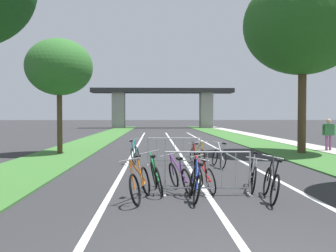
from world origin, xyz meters
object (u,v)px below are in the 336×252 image
at_px(crowd_barrier_second, 174,152).
at_px(bicycle_yellow_9, 197,155).
at_px(tree_right_pine_far, 303,25).
at_px(bicycle_purple_7, 180,177).
at_px(bicycle_white_1, 253,175).
at_px(bicycle_blue_5, 195,184).
at_px(pedestrian_pushing_bike, 329,132).
at_px(bicycle_silver_3, 219,158).
at_px(bicycle_red_10, 204,177).
at_px(crowd_barrier_nearest, 207,174).
at_px(bicycle_orange_2, 140,183).
at_px(bicycle_red_0, 194,157).
at_px(bicycle_teal_6, 135,154).
at_px(bicycle_black_4, 271,183).
at_px(bicycle_green_8, 156,176).
at_px(tree_left_oak_near, 59,67).

bearing_deg(crowd_barrier_second, bicycle_yellow_9, 21.74).
distance_m(tree_right_pine_far, bicycle_purple_7, 12.54).
distance_m(bicycle_white_1, bicycle_blue_5, 1.87).
distance_m(bicycle_purple_7, pedestrian_pushing_bike, 12.92).
distance_m(crowd_barrier_second, bicycle_white_1, 4.98).
relative_size(bicycle_silver_3, bicycle_red_10, 1.02).
relative_size(bicycle_yellow_9, bicycle_red_10, 1.00).
distance_m(crowd_barrier_second, bicycle_silver_3, 1.72).
bearing_deg(bicycle_blue_5, pedestrian_pushing_bike, 52.57).
distance_m(crowd_barrier_nearest, bicycle_silver_3, 4.80).
bearing_deg(bicycle_silver_3, tree_right_pine_far, 35.82).
height_order(bicycle_orange_2, bicycle_purple_7, bicycle_orange_2).
bearing_deg(bicycle_red_10, bicycle_white_1, -7.55).
bearing_deg(crowd_barrier_second, tree_right_pine_far, 31.07).
bearing_deg(bicycle_blue_5, bicycle_white_1, 32.62).
height_order(bicycle_red_0, bicycle_purple_7, bicycle_purple_7).
bearing_deg(bicycle_silver_3, bicycle_red_0, 160.94).
distance_m(crowd_barrier_second, bicycle_purple_7, 4.85).
bearing_deg(bicycle_white_1, bicycle_red_0, -65.37).
distance_m(tree_right_pine_far, bicycle_red_0, 9.39).
bearing_deg(bicycle_orange_2, bicycle_teal_6, -75.32).
xyz_separation_m(crowd_barrier_nearest, bicycle_red_10, (-0.01, 0.51, -0.15)).
height_order(bicycle_orange_2, bicycle_blue_5, bicycle_orange_2).
bearing_deg(bicycle_teal_6, crowd_barrier_second, -14.91).
relative_size(crowd_barrier_nearest, bicycle_white_1, 1.25).
height_order(bicycle_black_4, bicycle_green_8, bicycle_green_8).
xyz_separation_m(bicycle_red_0, pedestrian_pushing_bike, (7.61, 5.27, 0.70)).
bearing_deg(pedestrian_pushing_bike, bicycle_red_10, 59.10).
height_order(tree_left_oak_near, bicycle_green_8, tree_left_oak_near).
bearing_deg(bicycle_yellow_9, bicycle_white_1, 85.59).
height_order(bicycle_silver_3, bicycle_black_4, bicycle_black_4).
distance_m(crowd_barrier_nearest, crowd_barrier_second, 5.27).
relative_size(bicycle_purple_7, bicycle_green_8, 1.00).
bearing_deg(bicycle_red_0, bicycle_purple_7, 81.89).
bearing_deg(bicycle_silver_3, bicycle_teal_6, 152.95).
relative_size(bicycle_white_1, bicycle_yellow_9, 1.05).
distance_m(bicycle_white_1, bicycle_black_4, 1.15).
xyz_separation_m(bicycle_white_1, bicycle_black_4, (0.10, -1.15, 0.00)).
bearing_deg(bicycle_orange_2, pedestrian_pushing_bike, -121.03).
relative_size(bicycle_orange_2, bicycle_black_4, 1.01).
bearing_deg(bicycle_yellow_9, tree_right_pine_far, -161.16).
distance_m(tree_left_oak_near, crowd_barrier_nearest, 11.67).
bearing_deg(tree_left_oak_near, bicycle_red_0, -36.60).
bearing_deg(bicycle_white_1, crowd_barrier_second, -58.20).
height_order(bicycle_white_1, bicycle_green_8, bicycle_green_8).
height_order(tree_right_pine_far, bicycle_orange_2, tree_right_pine_far).
bearing_deg(bicycle_purple_7, bicycle_yellow_9, 64.61).
bearing_deg(bicycle_teal_6, bicycle_orange_2, -80.00).
relative_size(tree_right_pine_far, bicycle_silver_3, 5.39).
height_order(tree_right_pine_far, bicycle_silver_3, tree_right_pine_far).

